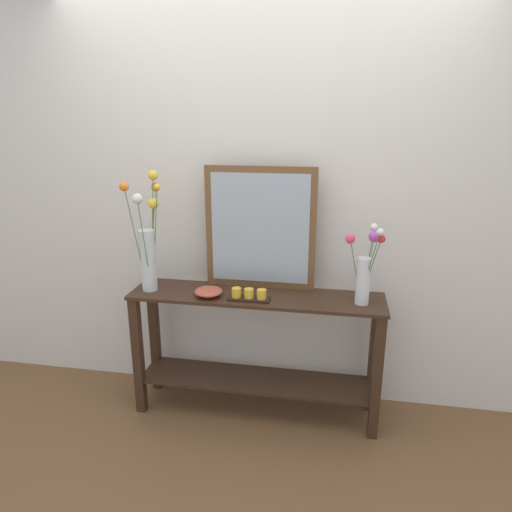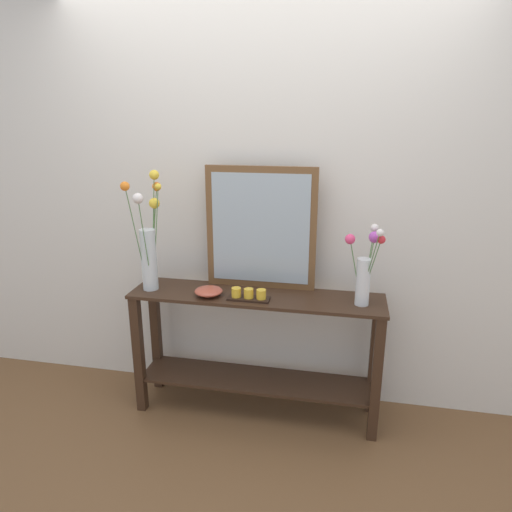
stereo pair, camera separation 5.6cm
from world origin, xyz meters
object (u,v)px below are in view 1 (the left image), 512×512
decorative_bowl (209,292)px  mirror_leaning (261,229)px  candle_tray (249,295)px  tall_vase_left (148,245)px  console_table (256,341)px  vase_right (365,268)px

decorative_bowl → mirror_leaning: bearing=37.8°
candle_tray → decorative_bowl: size_ratio=1.46×
tall_vase_left → decorative_bowl: size_ratio=4.33×
console_table → tall_vase_left: bearing=-177.2°
mirror_leaning → candle_tray: (-0.03, -0.22, -0.35)m
decorative_bowl → vase_right: bearing=3.0°
vase_right → decorative_bowl: vase_right is taller
mirror_leaning → decorative_bowl: 0.49m
mirror_leaning → decorative_bowl: size_ratio=4.48×
console_table → tall_vase_left: (-0.65, -0.03, 0.60)m
console_table → decorative_bowl: decorative_bowl is taller
tall_vase_left → decorative_bowl: 0.46m
mirror_leaning → decorative_bowl: (-0.27, -0.21, -0.34)m
tall_vase_left → candle_tray: size_ratio=2.95×
vase_right → decorative_bowl: size_ratio=2.76×
console_table → decorative_bowl: (-0.27, -0.07, 0.34)m
vase_right → decorative_bowl: 0.91m
tall_vase_left → candle_tray: bearing=-4.6°
vase_right → tall_vase_left: bearing=-179.6°
decorative_bowl → console_table: bearing=14.6°
candle_tray → vase_right: bearing=5.1°
vase_right → decorative_bowl: bearing=-177.0°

